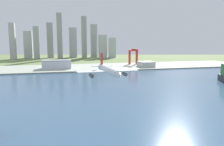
{
  "coord_description": "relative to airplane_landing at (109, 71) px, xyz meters",
  "views": [
    {
      "loc": [
        -35.89,
        13.08,
        56.27
      ],
      "look_at": [
        12.61,
        198.5,
        29.16
      ],
      "focal_mm": 34.92,
      "sensor_mm": 36.0,
      "label": 1
    }
  ],
  "objects": [
    {
      "name": "airplane_landing",
      "position": [
        0.0,
        0.0,
        0.0
      ],
      "size": [
        38.34,
        41.58,
        13.77
      ],
      "color": "silver"
    },
    {
      "name": "water_bay",
      "position": [
        4.67,
        99.83,
        -39.17
      ],
      "size": [
        840.0,
        360.0,
        0.15
      ],
      "primitive_type": "cube",
      "color": "#385675",
      "rests_on": "ground"
    },
    {
      "name": "warehouse_main",
      "position": [
        -28.81,
        335.01,
        -27.96
      ],
      "size": [
        58.51,
        31.91,
        17.52
      ],
      "color": "silver",
      "rests_on": "industrial_pier"
    },
    {
      "name": "distant_skyline",
      "position": [
        3.77,
        678.98,
        17.67
      ],
      "size": [
        358.83,
        74.44,
        155.59
      ],
      "color": "#B2AFB6",
      "rests_on": "ground"
    },
    {
      "name": "ground_plane",
      "position": [
        4.67,
        159.83,
        -39.25
      ],
      "size": [
        2400.0,
        2400.0,
        0.0
      ],
      "primitive_type": "plane",
      "color": "#627742"
    },
    {
      "name": "industrial_pier",
      "position": [
        4.67,
        349.83,
        -38.0
      ],
      "size": [
        840.0,
        140.0,
        2.5
      ],
      "primitive_type": "cube",
      "color": "#9EA495",
      "rests_on": "ground"
    },
    {
      "name": "port_crane_red",
      "position": [
        155.85,
        379.21,
        -10.01
      ],
      "size": [
        21.3,
        36.61,
        37.85
      ],
      "color": "red",
      "rests_on": "industrial_pier"
    },
    {
      "name": "warehouse_annex",
      "position": [
        163.47,
        318.73,
        -31.0
      ],
      "size": [
        31.56,
        33.51,
        11.44
      ],
      "color": "silver",
      "rests_on": "industrial_pier"
    }
  ]
}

